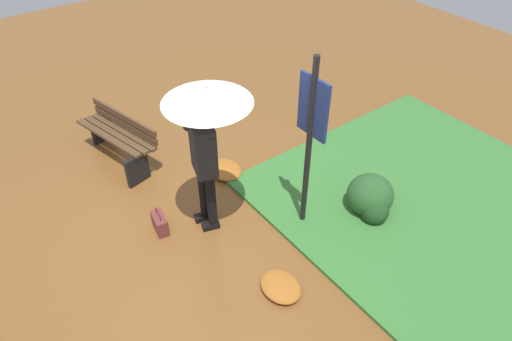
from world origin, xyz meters
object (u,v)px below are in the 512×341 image
(person_with_umbrella, at_px, (205,124))
(handbag, at_px, (160,223))
(info_sign_post, at_px, (311,128))
(park_bench, at_px, (119,137))

(person_with_umbrella, relative_size, handbag, 5.53)
(info_sign_post, relative_size, park_bench, 1.62)
(handbag, bearing_deg, park_bench, 171.81)
(handbag, distance_m, park_bench, 1.70)
(info_sign_post, xyz_separation_m, handbag, (-0.95, -1.55, -1.32))
(person_with_umbrella, bearing_deg, park_bench, -170.31)
(park_bench, bearing_deg, handbag, -8.19)
(park_bench, bearing_deg, info_sign_post, 26.64)
(person_with_umbrella, height_order, info_sign_post, info_sign_post)
(person_with_umbrella, height_order, park_bench, person_with_umbrella)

